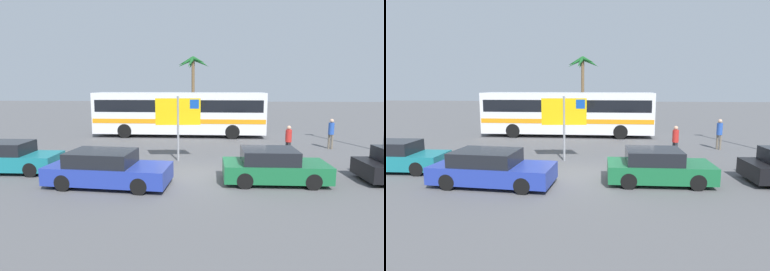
{
  "view_description": "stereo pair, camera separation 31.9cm",
  "coord_description": "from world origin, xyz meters",
  "views": [
    {
      "loc": [
        0.69,
        -12.91,
        3.76
      ],
      "look_at": [
        -0.3,
        2.63,
        1.3
      ],
      "focal_mm": 30.29,
      "sensor_mm": 36.0,
      "label": 1
    },
    {
      "loc": [
        1.01,
        -12.89,
        3.76
      ],
      "look_at": [
        -0.3,
        2.63,
        1.3
      ],
      "focal_mm": 30.29,
      "sensor_mm": 36.0,
      "label": 2
    }
  ],
  "objects": [
    {
      "name": "car_green",
      "position": [
        3.04,
        -0.63,
        0.64
      ],
      "size": [
        3.97,
        1.85,
        1.32
      ],
      "rotation": [
        0.0,
        0.0,
        0.01
      ],
      "color": "#196638",
      "rests_on": "ground"
    },
    {
      "name": "car_teal",
      "position": [
        -8.1,
        0.25,
        0.63
      ],
      "size": [
        4.17,
        1.71,
        1.32
      ],
      "rotation": [
        0.0,
        0.0,
        0.01
      ],
      "color": "#19757F",
      "rests_on": "ground"
    },
    {
      "name": "car_blue",
      "position": [
        -3.22,
        -1.38,
        0.64
      ],
      "size": [
        4.65,
        2.2,
        1.32
      ],
      "rotation": [
        0.0,
        0.0,
        -0.08
      ],
      "color": "#23389E",
      "rests_on": "ground"
    },
    {
      "name": "ferry_sign",
      "position": [
        -0.94,
        2.75,
        2.33
      ],
      "size": [
        2.2,
        0.26,
        3.2
      ],
      "rotation": [
        0.0,
        0.0,
        0.09
      ],
      "color": "gray",
      "rests_on": "ground"
    },
    {
      "name": "pedestrian_crossing_lot",
      "position": [
        7.65,
        6.33,
        1.06
      ],
      "size": [
        0.32,
        0.32,
        1.78
      ],
      "rotation": [
        0.0,
        0.0,
        3.95
      ],
      "color": "#706656",
      "rests_on": "ground"
    },
    {
      "name": "ground",
      "position": [
        0.0,
        0.0,
        0.0
      ],
      "size": [
        120.0,
        120.0,
        0.0
      ],
      "primitive_type": "plane",
      "color": "#565659"
    },
    {
      "name": "bus_front_coach",
      "position": [
        -1.72,
        10.64,
        1.78
      ],
      "size": [
        12.27,
        2.54,
        3.17
      ],
      "color": "white",
      "rests_on": "ground"
    },
    {
      "name": "palm_tree_seaside",
      "position": [
        -1.31,
        20.56,
        5.4
      ],
      "size": [
        3.42,
        3.31,
        6.58
      ],
      "color": "brown",
      "rests_on": "ground"
    },
    {
      "name": "pedestrian_by_bus",
      "position": [
        4.66,
        3.98,
        0.97
      ],
      "size": [
        0.32,
        0.32,
        1.66
      ],
      "rotation": [
        0.0,
        0.0,
        3.83
      ],
      "color": "#2D2D33",
      "rests_on": "ground"
    }
  ]
}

